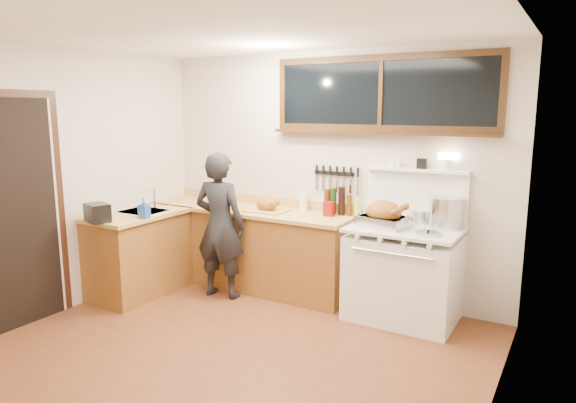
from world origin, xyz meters
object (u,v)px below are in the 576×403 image
Objects in this scene: vintage_stove at (403,272)px; cutting_board at (267,207)px; roast_turkey at (384,216)px; man at (220,225)px.

cutting_board is (-1.53, -0.02, 0.49)m from vintage_stove.
roast_turkey is at bearing -163.54° from vintage_stove.
roast_turkey is at bearing 11.55° from man.
roast_turkey is at bearing -1.64° from cutting_board.
man reaches higher than cutting_board.
roast_turkey is (1.69, 0.34, 0.22)m from man.
man is at bearing -132.33° from cutting_board.
vintage_stove is at bearing 12.07° from man.
vintage_stove reaches higher than man.
vintage_stove is 3.54× the size of cutting_board.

